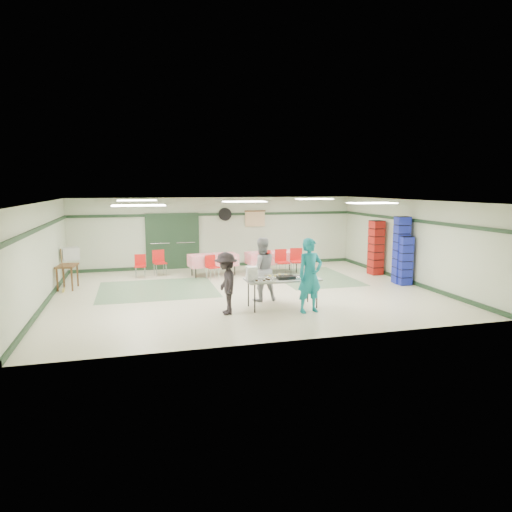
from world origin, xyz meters
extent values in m
plane|color=beige|center=(0.00, 0.00, 0.00)|extent=(11.00, 11.00, 0.00)
plane|color=white|center=(0.00, 0.00, 2.70)|extent=(11.00, 11.00, 0.00)
plane|color=#B5BDA1|center=(0.00, 4.50, 1.35)|extent=(11.00, 0.00, 11.00)
plane|color=#B5BDA1|center=(0.00, -4.50, 1.35)|extent=(11.00, 0.00, 11.00)
plane|color=#B5BDA1|center=(-5.50, 0.00, 1.35)|extent=(0.00, 9.00, 9.00)
plane|color=#B5BDA1|center=(5.50, 0.00, 1.35)|extent=(0.00, 9.00, 9.00)
cube|color=#1C341F|center=(0.00, 4.47, 2.05)|extent=(11.00, 0.06, 0.10)
cube|color=#1C341F|center=(0.00, 4.47, 0.06)|extent=(11.00, 0.06, 0.12)
cube|color=#1C341F|center=(-5.47, 0.00, 2.05)|extent=(0.06, 9.00, 0.10)
cube|color=#1C341F|center=(-5.47, 0.00, 0.06)|extent=(0.06, 9.00, 0.12)
cube|color=#1C341F|center=(5.47, 0.00, 2.05)|extent=(0.06, 9.00, 0.10)
cube|color=#1C341F|center=(5.47, 0.00, 0.06)|extent=(0.06, 9.00, 0.12)
cube|color=slate|center=(-2.50, 1.00, 0.00)|extent=(3.50, 3.00, 0.01)
cube|color=slate|center=(2.80, 1.50, 0.00)|extent=(2.50, 3.50, 0.01)
cube|color=gray|center=(-2.20, 4.44, 1.05)|extent=(0.90, 0.06, 2.10)
cube|color=gray|center=(-1.25, 4.44, 1.05)|extent=(0.90, 0.06, 2.10)
cube|color=#1C341F|center=(-1.73, 4.42, 1.05)|extent=(2.00, 0.03, 2.15)
cylinder|color=black|center=(0.30, 4.44, 2.05)|extent=(0.50, 0.10, 0.50)
cube|color=#DBB889|center=(1.50, 4.44, 1.85)|extent=(0.80, 0.02, 0.60)
cube|color=#9D9D98|center=(0.54, -1.96, 0.74)|extent=(1.93, 0.80, 0.04)
cylinder|color=black|center=(-0.29, -2.28, 0.36)|extent=(0.04, 0.04, 0.72)
cylinder|color=black|center=(1.37, -2.27, 0.36)|extent=(0.04, 0.04, 0.72)
cylinder|color=black|center=(-0.30, -1.66, 0.36)|extent=(0.04, 0.04, 0.72)
cylinder|color=black|center=(1.37, -1.64, 0.36)|extent=(0.04, 0.04, 0.72)
cube|color=silver|center=(1.07, -2.04, 0.77)|extent=(0.56, 0.42, 0.02)
cube|color=silver|center=(0.47, -1.80, 0.77)|extent=(0.64, 0.49, 0.02)
cube|color=silver|center=(-0.04, -2.13, 0.77)|extent=(0.56, 0.42, 0.02)
cube|color=black|center=(0.60, -2.04, 0.80)|extent=(0.45, 0.28, 0.08)
cube|color=white|center=(-0.28, -1.97, 0.94)|extent=(0.26, 0.24, 0.35)
imported|color=teal|center=(1.05, -2.57, 0.93)|extent=(0.75, 0.56, 1.86)
imported|color=#949499|center=(0.19, -1.14, 0.87)|extent=(0.90, 0.73, 1.75)
imported|color=black|center=(-1.00, -2.19, 0.77)|extent=(0.61, 1.01, 1.53)
cube|color=red|center=(1.72, 2.71, 0.74)|extent=(1.95, 0.93, 0.05)
cube|color=red|center=(1.72, 2.71, 0.55)|extent=(1.95, 0.95, 0.40)
cylinder|color=black|center=(0.94, 2.35, 0.36)|extent=(0.04, 0.04, 0.72)
cylinder|color=black|center=(2.53, 2.44, 0.36)|extent=(0.04, 0.04, 0.72)
cylinder|color=black|center=(0.91, 2.99, 0.36)|extent=(0.04, 0.04, 0.72)
cylinder|color=black|center=(2.50, 3.08, 0.36)|extent=(0.04, 0.04, 0.72)
cube|color=red|center=(-0.48, 2.71, 0.74)|extent=(1.76, 0.92, 0.05)
cube|color=red|center=(-0.48, 2.71, 0.55)|extent=(1.76, 0.94, 0.40)
cylinder|color=black|center=(-1.14, 2.35, 0.36)|extent=(0.04, 0.04, 0.72)
cylinder|color=black|center=(0.25, 2.52, 0.36)|extent=(0.04, 0.04, 0.72)
cylinder|color=black|center=(-1.21, 2.91, 0.36)|extent=(0.04, 0.04, 0.72)
cylinder|color=black|center=(0.18, 3.07, 0.36)|extent=(0.04, 0.04, 0.72)
cube|color=red|center=(1.87, 2.06, 0.47)|extent=(0.44, 0.44, 0.04)
cube|color=red|center=(1.86, 2.26, 0.71)|extent=(0.43, 0.05, 0.43)
cylinder|color=silver|center=(1.70, 1.89, 0.22)|extent=(0.02, 0.02, 0.45)
cylinder|color=silver|center=(2.04, 1.90, 0.22)|extent=(0.02, 0.02, 0.45)
cylinder|color=silver|center=(1.69, 2.23, 0.22)|extent=(0.02, 0.02, 0.45)
cylinder|color=silver|center=(2.03, 2.24, 0.22)|extent=(0.02, 0.02, 0.45)
cube|color=red|center=(1.19, 2.06, 0.47)|extent=(0.56, 0.56, 0.04)
cube|color=red|center=(1.27, 2.24, 0.70)|extent=(0.41, 0.21, 0.43)
cylinder|color=silver|center=(0.97, 1.98, 0.22)|extent=(0.02, 0.02, 0.45)
cylinder|color=silver|center=(1.28, 1.84, 0.22)|extent=(0.02, 0.02, 0.45)
cylinder|color=silver|center=(1.10, 2.29, 0.22)|extent=(0.02, 0.02, 0.45)
cylinder|color=silver|center=(1.42, 2.15, 0.22)|extent=(0.02, 0.02, 0.45)
cube|color=red|center=(2.42, 2.06, 0.48)|extent=(0.49, 0.49, 0.04)
cube|color=red|center=(2.44, 2.26, 0.72)|extent=(0.44, 0.10, 0.44)
cylinder|color=silver|center=(2.22, 1.91, 0.23)|extent=(0.02, 0.02, 0.46)
cylinder|color=silver|center=(2.57, 1.87, 0.23)|extent=(0.02, 0.02, 0.46)
cylinder|color=silver|center=(2.27, 2.26, 0.23)|extent=(0.02, 0.02, 0.46)
cylinder|color=silver|center=(2.61, 2.21, 0.23)|extent=(0.02, 0.02, 0.46)
cube|color=red|center=(-0.61, 2.06, 0.42)|extent=(0.48, 0.48, 0.04)
cube|color=red|center=(-0.67, 2.23, 0.63)|extent=(0.37, 0.16, 0.38)
cylinder|color=silver|center=(-0.71, 1.87, 0.20)|extent=(0.02, 0.02, 0.40)
cylinder|color=silver|center=(-0.42, 1.97, 0.20)|extent=(0.02, 0.02, 0.40)
cylinder|color=silver|center=(-0.81, 2.16, 0.20)|extent=(0.02, 0.02, 0.40)
cylinder|color=silver|center=(-0.52, 2.26, 0.20)|extent=(0.02, 0.02, 0.40)
cube|color=red|center=(-2.30, 3.11, 0.46)|extent=(0.50, 0.50, 0.04)
cube|color=red|center=(-2.34, 3.30, 0.69)|extent=(0.42, 0.12, 0.42)
cylinder|color=silver|center=(-2.43, 2.91, 0.22)|extent=(0.02, 0.02, 0.44)
cylinder|color=silver|center=(-2.10, 2.98, 0.22)|extent=(0.02, 0.02, 0.44)
cylinder|color=silver|center=(-2.50, 3.24, 0.22)|extent=(0.02, 0.02, 0.44)
cylinder|color=silver|center=(-2.17, 3.31, 0.22)|extent=(0.02, 0.02, 0.44)
cube|color=red|center=(-2.97, 2.91, 0.41)|extent=(0.39, 0.39, 0.04)
cube|color=red|center=(-2.96, 3.08, 0.62)|extent=(0.38, 0.06, 0.37)
cylinder|color=silver|center=(-3.13, 2.77, 0.20)|extent=(0.02, 0.02, 0.39)
cylinder|color=silver|center=(-2.83, 2.76, 0.20)|extent=(0.02, 0.02, 0.39)
cylinder|color=silver|center=(-3.11, 3.07, 0.20)|extent=(0.02, 0.02, 0.39)
cylinder|color=silver|center=(-2.81, 3.05, 0.20)|extent=(0.02, 0.02, 0.39)
cube|color=#182194|center=(5.15, -0.35, 0.78)|extent=(0.41, 0.41, 1.56)
cube|color=#9E150F|center=(5.15, 1.44, 0.97)|extent=(0.45, 0.45, 1.93)
cube|color=#182194|center=(5.15, -0.14, 1.09)|extent=(0.48, 0.48, 2.17)
cube|color=brown|center=(-5.15, 1.79, 0.72)|extent=(0.63, 0.88, 0.05)
cube|color=brown|center=(-5.40, 1.49, 0.35)|extent=(0.05, 0.05, 0.70)
cube|color=brown|center=(-4.98, 1.43, 0.35)|extent=(0.05, 0.05, 0.70)
cube|color=brown|center=(-5.32, 2.15, 0.35)|extent=(0.05, 0.05, 0.70)
cube|color=brown|center=(-4.90, 2.10, 0.35)|extent=(0.05, 0.05, 0.70)
cube|color=#B3B3AE|center=(-5.15, 2.85, 0.95)|extent=(0.59, 0.54, 0.40)
cylinder|color=brown|center=(-5.23, 1.43, 0.67)|extent=(0.07, 0.21, 1.28)
camera|label=1|loc=(-3.12, -12.94, 3.12)|focal=32.00mm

